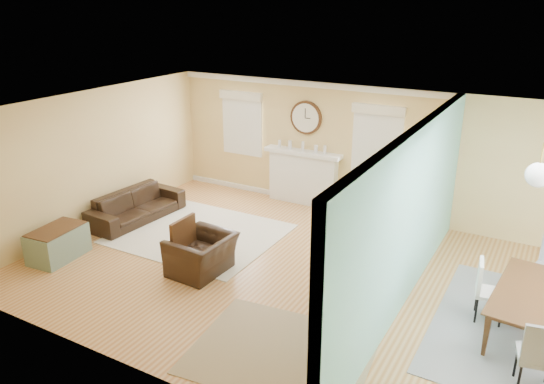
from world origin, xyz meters
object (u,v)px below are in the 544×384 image
object	(u,v)px
sofa	(136,206)
green_chair	(373,219)
dining_table	(537,315)
eames_chair	(202,255)
credenza	(403,236)

from	to	relation	value
sofa	green_chair	bearing A→B (deg)	-65.48
dining_table	eames_chair	bearing A→B (deg)	103.78
eames_chair	dining_table	size ratio (longest dim) A/B	0.55
green_chair	dining_table	size ratio (longest dim) A/B	0.39
credenza	sofa	bearing A→B (deg)	-169.03
eames_chair	credenza	xyz separation A→B (m)	(2.64, 2.11, 0.08)
eames_chair	dining_table	world-z (taller)	eames_chair
credenza	dining_table	bearing A→B (deg)	-31.94
eames_chair	dining_table	bearing A→B (deg)	101.15
credenza	eames_chair	bearing A→B (deg)	-141.36
credenza	dining_table	xyz separation A→B (m)	(2.17, -1.35, -0.09)
sofa	credenza	size ratio (longest dim) A/B	1.42
eames_chair	credenza	size ratio (longest dim) A/B	0.69
dining_table	green_chair	bearing A→B (deg)	60.42
eames_chair	green_chair	distance (m)	3.34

